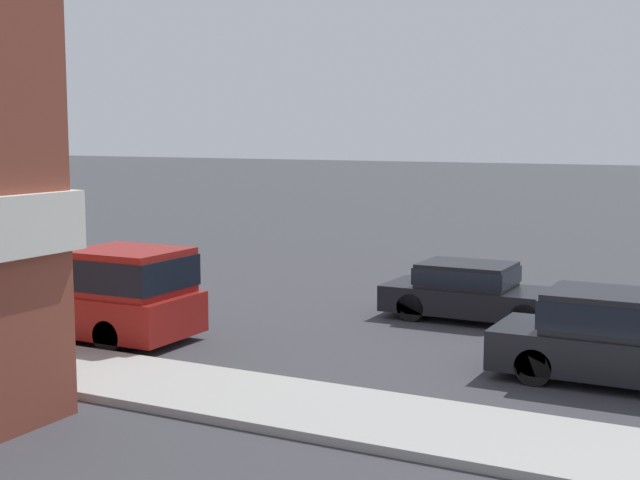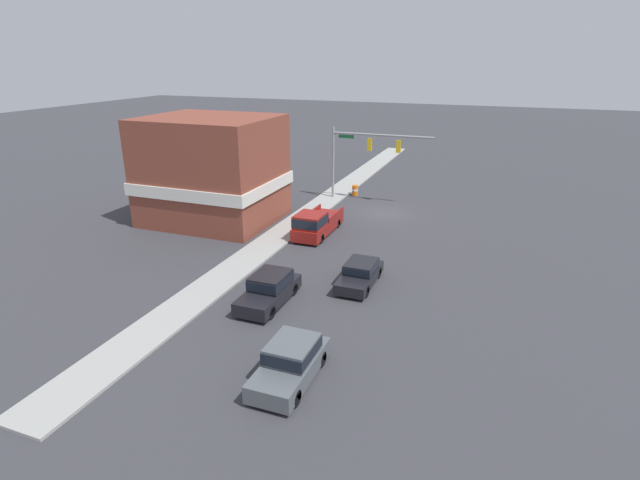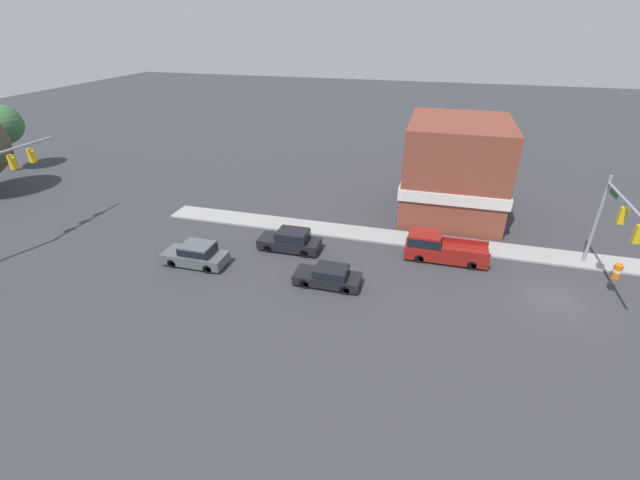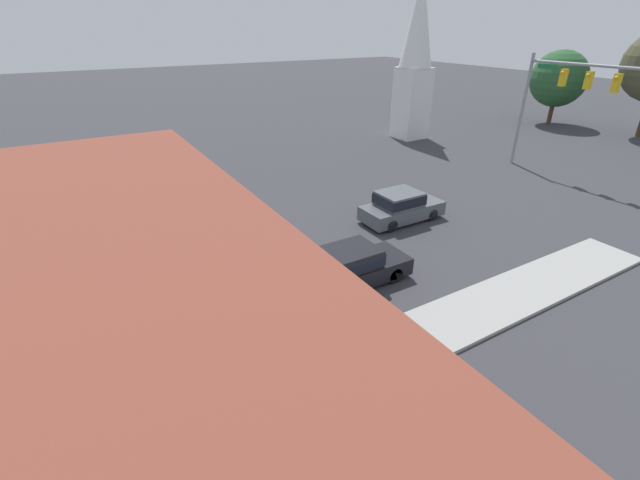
{
  "view_description": "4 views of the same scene",
  "coord_description": "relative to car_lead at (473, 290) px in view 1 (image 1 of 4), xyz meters",
  "views": [
    {
      "loc": [
        17.64,
        20.24,
        4.41
      ],
      "look_at": [
        1.12,
        11.64,
        2.11
      ],
      "focal_mm": 50.0,
      "sensor_mm": 36.0,
      "label": 1
    },
    {
      "loc": [
        -9.3,
        39.25,
        12.48
      ],
      "look_at": [
        0.67,
        13.22,
        2.09
      ],
      "focal_mm": 28.0,
      "sensor_mm": 36.0,
      "label": 2
    },
    {
      "loc": [
        -24.87,
        8.29,
        15.64
      ],
      "look_at": [
        -0.07,
        15.13,
        2.13
      ],
      "focal_mm": 24.0,
      "sensor_mm": 36.0,
      "label": 3
    },
    {
      "loc": [
        13.71,
        9.32,
        9.45
      ],
      "look_at": [
        0.98,
        16.86,
        1.9
      ],
      "focal_mm": 24.0,
      "sensor_mm": 36.0,
      "label": 4
    }
  ],
  "objects": [
    {
      "name": "car_oncoming",
      "position": [
        3.85,
        3.91,
        0.13
      ],
      "size": [
        1.86,
        4.59,
        1.61
      ],
      "rotation": [
        0.0,
        0.0,
        3.14
      ],
      "color": "black",
      "rests_on": "ground"
    },
    {
      "name": "pickup_truck_parked",
      "position": [
        5.4,
        -6.69,
        0.25
      ],
      "size": [
        2.01,
        5.77,
        1.96
      ],
      "color": "black",
      "rests_on": "ground"
    },
    {
      "name": "car_lead",
      "position": [
        0.0,
        0.0,
        0.0
      ],
      "size": [
        1.75,
        4.31,
        1.34
      ],
      "color": "black",
      "rests_on": "ground"
    }
  ]
}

